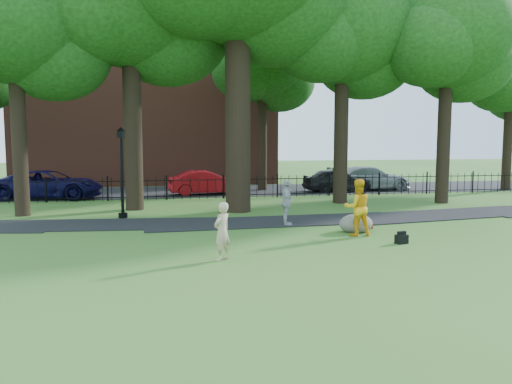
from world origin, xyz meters
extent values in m
plane|color=#306322|center=(0.00, 0.00, 0.00)|extent=(120.00, 120.00, 0.00)
cube|color=black|center=(1.00, 3.90, 0.00)|extent=(36.07, 3.85, 0.03)
cube|color=black|center=(0.00, 16.00, 0.00)|extent=(80.00, 7.00, 0.02)
cube|color=black|center=(0.00, 12.00, 1.02)|extent=(44.00, 0.04, 0.04)
cube|color=black|center=(0.00, 12.00, 0.18)|extent=(44.00, 0.04, 0.04)
cube|color=brown|center=(-4.00, 24.00, 6.00)|extent=(18.00, 8.00, 12.00)
cylinder|color=black|center=(0.00, 7.00, 5.25)|extent=(1.10, 1.10, 10.50)
ellipsoid|color=#15370F|center=(1.89, 8.05, 9.30)|extent=(6.72, 6.72, 5.71)
cylinder|color=black|center=(-9.00, 7.50, 3.85)|extent=(0.60, 0.60, 7.70)
ellipsoid|color=#15370F|center=(-9.00, 7.50, 7.92)|extent=(6.00, 6.00, 5.10)
ellipsoid|color=#15370F|center=(-7.65, 8.25, 6.82)|extent=(4.80, 4.80, 4.08)
cylinder|color=black|center=(-4.50, 8.50, 4.55)|extent=(0.80, 0.80, 9.10)
ellipsoid|color=#15370F|center=(-2.88, 9.40, 8.06)|extent=(5.76, 5.76, 4.90)
ellipsoid|color=#15370F|center=(-5.94, 7.78, 8.58)|extent=(5.40, 5.40, 4.59)
cylinder|color=black|center=(5.50, 9.00, 4.20)|extent=(0.70, 0.70, 8.40)
ellipsoid|color=#15370F|center=(5.50, 9.00, 8.64)|extent=(6.60, 6.60, 5.61)
ellipsoid|color=#15370F|center=(6.98, 9.82, 7.44)|extent=(5.28, 5.28, 4.49)
ellipsoid|color=#15370F|center=(4.18, 8.34, 7.92)|extent=(4.95, 4.95, 4.21)
cylinder|color=black|center=(10.50, 8.00, 4.02)|extent=(0.64, 0.64, 8.05)
ellipsoid|color=#15370F|center=(10.50, 8.00, 8.28)|extent=(6.20, 6.20, 5.27)
ellipsoid|color=#15370F|center=(11.89, 8.78, 7.13)|extent=(4.96, 4.96, 4.22)
ellipsoid|color=#15370F|center=(9.26, 7.38, 7.59)|extent=(4.65, 4.65, 3.95)
imported|color=tan|center=(-1.85, -1.81, 0.76)|extent=(0.66, 0.65, 1.53)
imported|color=#EDA514|center=(2.95, 0.70, 0.93)|extent=(0.94, 0.75, 1.87)
imported|color=#B3B3B8|center=(1.16, 3.00, 0.85)|extent=(0.59, 1.05, 1.70)
ellipsoid|color=slate|center=(3.17, 1.33, 0.34)|extent=(1.42, 1.28, 0.68)
cylinder|color=black|center=(-4.87, 6.07, 1.61)|extent=(0.12, 0.12, 3.22)
cylinder|color=black|center=(-4.87, 6.07, 0.10)|extent=(0.36, 0.36, 0.20)
cube|color=black|center=(-4.87, 6.07, 3.37)|extent=(0.29, 0.29, 0.30)
cone|color=black|center=(-4.87, 6.07, 3.57)|extent=(0.32, 0.32, 0.16)
cube|color=black|center=(3.77, -0.78, 0.14)|extent=(0.40, 0.29, 0.27)
cube|color=maroon|center=(3.83, 1.87, 0.12)|extent=(0.41, 0.32, 0.25)
imported|color=maroon|center=(-0.75, 14.01, 0.70)|extent=(4.39, 1.90, 1.41)
imported|color=#0D0B3A|center=(-9.14, 13.65, 0.76)|extent=(5.77, 3.21, 1.53)
imported|color=black|center=(7.31, 14.28, 0.71)|extent=(4.27, 1.97, 1.42)
imported|color=#969A9E|center=(9.65, 14.75, 0.75)|extent=(5.14, 2.11, 1.49)
camera|label=1|loc=(-3.48, -14.54, 3.13)|focal=35.00mm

